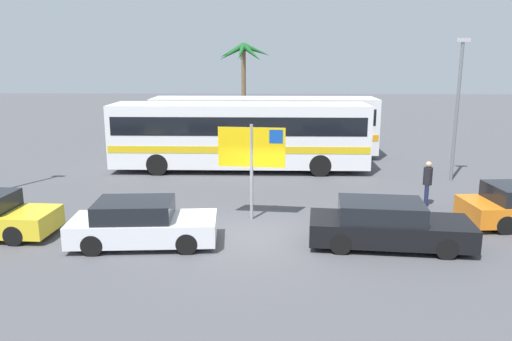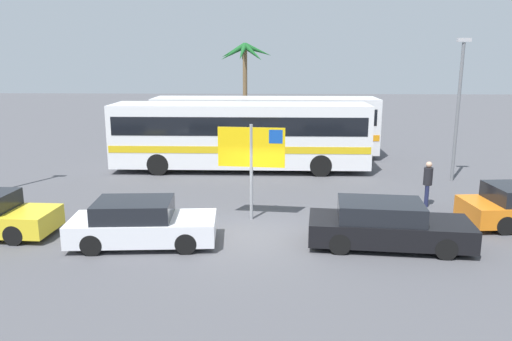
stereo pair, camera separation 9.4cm
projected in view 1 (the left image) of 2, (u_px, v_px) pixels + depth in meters
ground at (254, 236)px, 15.11m from camera, size 120.00×120.00×0.00m
bus_front_coach at (240, 133)px, 23.62m from camera, size 12.01×2.67×3.17m
bus_rear_coach at (264, 123)px, 27.08m from camera, size 12.01×2.67×3.17m
ferry_sign at (253, 151)px, 16.19m from camera, size 2.19×0.28×3.20m
car_white at (141, 224)px, 14.31m from camera, size 4.26×2.00×1.32m
car_black at (387, 225)px, 14.20m from camera, size 4.68×2.15×1.32m
pedestrian_crossing_lot at (428, 180)px, 17.98m from camera, size 0.32×0.32×1.66m
lamp_post_right_side at (457, 104)px, 21.24m from camera, size 0.56×0.20×6.08m
palm_tree_seaside at (244, 59)px, 35.44m from camera, size 3.82×3.66×6.31m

